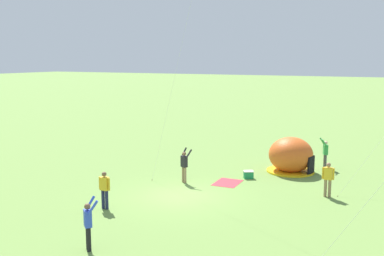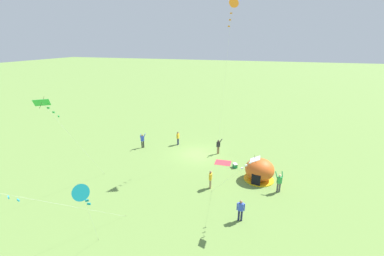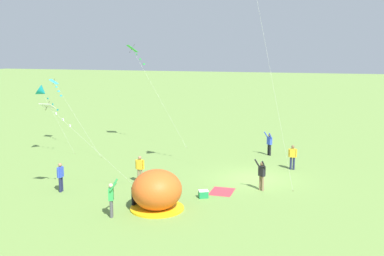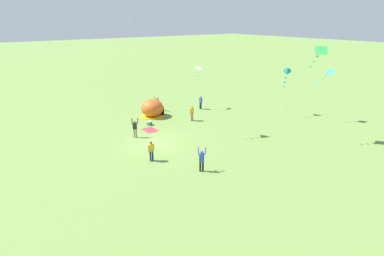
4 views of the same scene
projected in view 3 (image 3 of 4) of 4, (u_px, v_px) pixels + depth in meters
ground_plane at (253, 179)px, 28.88m from camera, size 300.00×300.00×0.00m
popup_tent at (157, 191)px, 23.22m from camera, size 2.81×2.81×2.10m
picnic_blanket at (222, 192)px, 26.27m from camera, size 1.75×1.37×0.01m
cooler_box at (203, 194)px, 25.15m from camera, size 0.58×0.64×0.44m
person_far_back at (293, 156)px, 31.07m from camera, size 0.25×0.59×1.72m
person_flying_kite at (111, 198)px, 22.11m from camera, size 0.72×0.62×1.89m
person_strolling at (140, 168)px, 27.91m from camera, size 0.26×0.59×1.72m
person_center_field at (269, 143)px, 35.32m from camera, size 0.69×0.71×1.89m
person_near_tent at (61, 176)px, 26.14m from camera, size 0.59×0.28×1.72m
person_arms_raised at (262, 174)px, 26.36m from camera, size 0.66×0.72×1.89m
kite_teal at (42, 92)px, 34.66m from camera, size 1.79×2.63×5.58m
kite_green at (134, 51)px, 38.84m from camera, size 1.33×5.84×8.75m
kite_white at (53, 111)px, 25.00m from camera, size 3.93×3.64×5.39m
kite_cyan at (56, 85)px, 38.86m from camera, size 3.91×6.90×5.82m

